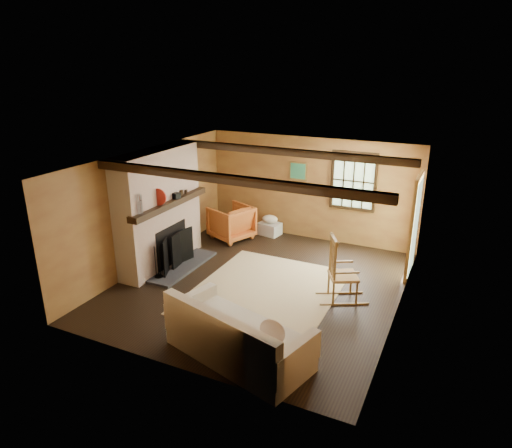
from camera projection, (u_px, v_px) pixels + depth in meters
The scene contains 10 objects.
ground at pixel (260, 285), 8.66m from camera, with size 5.50×5.50×0.00m, color black.
room_envelope at pixel (278, 200), 8.24m from camera, with size 5.02×5.52×2.44m.
fireplace at pixel (160, 214), 9.18m from camera, with size 1.02×2.30×2.40m.
rug at pixel (266, 291), 8.41m from camera, with size 2.50×3.00×0.01m, color tan.
rocking_chair at pixel (341, 274), 7.96m from camera, with size 0.97×0.80×1.20m.
sofa at pixel (236, 340), 6.42m from camera, with size 2.31×1.49×0.86m.
firewood_pile at pixel (236, 225), 11.47m from camera, with size 0.65×0.12×0.24m.
laundry_basket at pixel (270, 229), 11.11m from camera, with size 0.50×0.38×0.30m, color silver.
basket_pillow at pixel (270, 219), 11.02m from camera, with size 0.39×0.31×0.19m, color white.
armchair at pixel (231, 222), 10.78m from camera, with size 0.86×0.89×0.81m, color #BF6026.
Camera 1 is at (3.26, -7.05, 4.01)m, focal length 32.00 mm.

